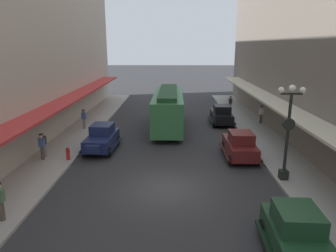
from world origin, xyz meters
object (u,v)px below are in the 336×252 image
(parked_car_3, at_px, (102,137))
(pedestrian_0, at_px, (0,201))
(pedestrian_2, at_px, (261,114))
(pedestrian_4, at_px, (84,119))
(lamp_post_with_clock, at_px, (288,129))
(pedestrian_1, at_px, (230,103))
(parked_car_1, at_px, (240,145))
(fire_hydrant, at_px, (68,153))
(streetcar, at_px, (168,108))
(parked_car_0, at_px, (298,236))
(parked_car_2, at_px, (222,114))
(pedestrian_3, at_px, (42,146))
(pedestrian_5, at_px, (44,145))

(parked_car_3, distance_m, pedestrian_0, 9.65)
(pedestrian_2, bearing_deg, pedestrian_4, -172.33)
(pedestrian_4, bearing_deg, lamp_post_with_clock, -36.72)
(pedestrian_1, bearing_deg, pedestrian_2, -70.74)
(parked_car_1, distance_m, parked_car_3, 9.54)
(fire_hydrant, bearing_deg, streetcar, 52.57)
(parked_car_0, distance_m, pedestrian_2, 19.30)
(parked_car_0, relative_size, parked_car_1, 1.01)
(lamp_post_with_clock, bearing_deg, pedestrian_4, 143.28)
(parked_car_1, bearing_deg, pedestrian_2, 66.89)
(parked_car_2, bearing_deg, pedestrian_1, 71.50)
(pedestrian_3, bearing_deg, pedestrian_0, -80.46)
(parked_car_1, distance_m, pedestrian_1, 14.42)
(parked_car_0, xyz_separation_m, pedestrian_3, (-12.62, 9.21, 0.07))
(parked_car_2, bearing_deg, lamp_post_with_clock, -83.22)
(lamp_post_with_clock, xyz_separation_m, pedestrian_3, (-14.38, 2.76, -1.97))
(parked_car_1, xyz_separation_m, streetcar, (-4.83, 7.34, 0.96))
(pedestrian_1, bearing_deg, parked_car_2, -108.50)
(parked_car_0, bearing_deg, streetcar, 105.23)
(parked_car_2, xyz_separation_m, pedestrian_1, (1.75, 5.22, 0.07))
(parked_car_1, xyz_separation_m, pedestrian_5, (-12.80, -0.35, 0.05))
(parked_car_2, relative_size, pedestrian_3, 2.55)
(parked_car_0, xyz_separation_m, pedestrian_2, (3.90, 18.90, 0.07))
(streetcar, xyz_separation_m, fire_hydrant, (-6.26, -8.18, -1.34))
(lamp_post_with_clock, xyz_separation_m, pedestrian_4, (-13.82, 10.31, -1.97))
(pedestrian_0, bearing_deg, fire_hydrant, 86.51)
(parked_car_3, relative_size, pedestrian_1, 2.58)
(parked_car_3, height_order, pedestrian_5, parked_car_3)
(streetcar, bearing_deg, parked_car_2, 19.17)
(parked_car_1, relative_size, parked_car_3, 0.99)
(pedestrian_0, xyz_separation_m, pedestrian_2, (15.32, 16.81, 0.00))
(parked_car_1, relative_size, streetcar, 0.44)
(streetcar, distance_m, pedestrian_4, 7.41)
(parked_car_1, bearing_deg, streetcar, 123.32)
(lamp_post_with_clock, relative_size, pedestrian_0, 3.09)
(pedestrian_1, relative_size, pedestrian_2, 1.00)
(parked_car_2, height_order, pedestrian_3, parked_car_2)
(pedestrian_2, bearing_deg, parked_car_3, -150.76)
(lamp_post_with_clock, bearing_deg, pedestrian_5, 167.48)
(parked_car_1, distance_m, pedestrian_0, 13.98)
(parked_car_2, xyz_separation_m, fire_hydrant, (-11.25, -9.92, -0.38))
(parked_car_2, xyz_separation_m, pedestrian_2, (3.64, -0.18, 0.07))
(pedestrian_0, bearing_deg, parked_car_3, 77.40)
(pedestrian_1, relative_size, pedestrian_4, 1.00)
(pedestrian_5, bearing_deg, parked_car_3, 28.67)
(parked_car_2, height_order, pedestrian_2, parked_car_2)
(parked_car_3, relative_size, lamp_post_with_clock, 0.84)
(parked_car_3, height_order, streetcar, streetcar)
(pedestrian_0, height_order, pedestrian_2, same)
(parked_car_3, distance_m, pedestrian_4, 5.92)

